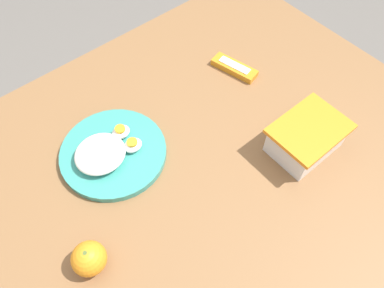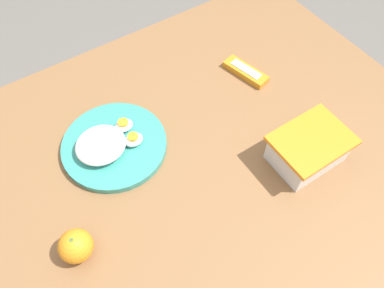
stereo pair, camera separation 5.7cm
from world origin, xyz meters
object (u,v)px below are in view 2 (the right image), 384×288
(orange_fruit, at_px, (76,246))
(rice_plate, at_px, (111,144))
(candy_bar, at_px, (246,72))
(food_container, at_px, (308,150))

(orange_fruit, height_order, rice_plate, orange_fruit)
(rice_plate, xyz_separation_m, candy_bar, (-0.42, -0.02, -0.01))
(orange_fruit, bearing_deg, food_container, 171.04)
(food_container, distance_m, rice_plate, 0.46)
(food_container, relative_size, candy_bar, 1.25)
(food_container, relative_size, orange_fruit, 2.48)
(food_container, relative_size, rice_plate, 0.69)
(food_container, xyz_separation_m, orange_fruit, (0.54, -0.09, -0.00))
(candy_bar, bearing_deg, orange_fruit, 19.64)
(orange_fruit, distance_m, candy_bar, 0.63)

